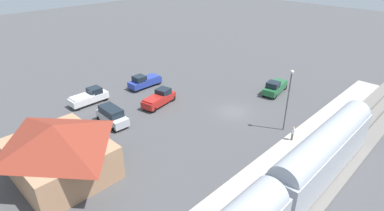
{
  "coord_description": "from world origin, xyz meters",
  "views": [
    {
      "loc": [
        -21.75,
        30.47,
        19.53
      ],
      "look_at": [
        3.98,
        3.98,
        1.0
      ],
      "focal_mm": 28.87,
      "sensor_mm": 36.0,
      "label": 1
    }
  ],
  "objects": [
    {
      "name": "pickup_green",
      "position": [
        -0.74,
        -9.28,
        1.03
      ],
      "size": [
        2.78,
        5.64,
        2.14
      ],
      "color": "#236638",
      "rests_on": "ground"
    },
    {
      "name": "pickup_white",
      "position": [
        16.32,
        12.2,
        1.03
      ],
      "size": [
        1.97,
        5.4,
        2.14
      ],
      "color": "white",
      "rests_on": "ground"
    },
    {
      "name": "platform",
      "position": [
        -10.0,
        0.0,
        0.15
      ],
      "size": [
        3.2,
        46.0,
        0.3
      ],
      "color": "#B7B2A8",
      "rests_on": "ground"
    },
    {
      "name": "pickup_red",
      "position": [
        8.84,
        5.57,
        1.03
      ],
      "size": [
        2.9,
        5.66,
        2.14
      ],
      "color": "red",
      "rests_on": "ground"
    },
    {
      "name": "light_pole_near_platform",
      "position": [
        -7.2,
        -0.51,
        4.85
      ],
      "size": [
        0.44,
        0.44,
        7.7
      ],
      "color": "#515156",
      "rests_on": "ground"
    },
    {
      "name": "pedestrian_on_platform",
      "position": [
        -9.24,
        1.32,
        1.28
      ],
      "size": [
        0.36,
        0.36,
        1.71
      ],
      "color": "brown",
      "rests_on": "platform"
    },
    {
      "name": "pickup_blue",
      "position": [
        15.41,
        3.09,
        1.03
      ],
      "size": [
        2.0,
        5.41,
        2.14
      ],
      "color": "#283D9E",
      "rests_on": "ground"
    },
    {
      "name": "ground_plane",
      "position": [
        0.0,
        0.0,
        0.0
      ],
      "size": [
        200.0,
        200.0,
        0.0
      ],
      "primitive_type": "plane",
      "color": "#4C4C4F"
    },
    {
      "name": "station_building",
      "position": [
        4.0,
        22.0,
        2.87
      ],
      "size": [
        10.39,
        8.63,
        5.5
      ],
      "color": "tan",
      "rests_on": "ground"
    },
    {
      "name": "suv_silver",
      "position": [
        9.0,
        13.16,
        1.15
      ],
      "size": [
        4.99,
        2.58,
        2.22
      ],
      "color": "silver",
      "rests_on": "ground"
    },
    {
      "name": "railway_track",
      "position": [
        -14.0,
        0.0,
        0.09
      ],
      "size": [
        4.8,
        70.0,
        0.3
      ],
      "color": "slate",
      "rests_on": "ground"
    }
  ]
}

